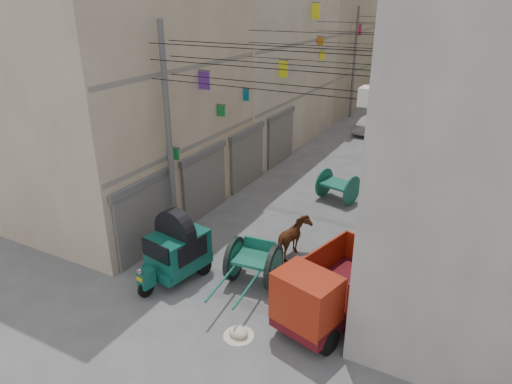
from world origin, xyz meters
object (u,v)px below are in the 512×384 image
Objects in this scene: horse at (293,239)px; distant_car_grey at (432,110)px; second_cart at (338,186)px; feed_sack at (239,332)px; distant_car_green at (417,85)px; mini_truck at (325,296)px; tonga_cart at (254,262)px; distant_car_white at (373,123)px; auto_rickshaw at (176,248)px.

horse is 23.76m from distant_car_grey.
second_cart reaches higher than feed_sack.
second_cart is at bearing 102.40° from distant_car_green.
mini_truck is 8.85m from second_cart.
feed_sack is (0.86, -2.47, -0.64)m from tonga_cart.
second_cart is 0.41× the size of distant_car_green.
mini_truck is at bearing -59.48° from second_cart.
distant_car_green is (-0.00, 16.35, -0.02)m from distant_car_white.
distant_car_green is (1.11, 36.78, -0.46)m from auto_rickshaw.
mini_truck is 7.49× the size of feed_sack.
auto_rickshaw reaches higher than horse.
distant_car_grey is (1.68, 25.80, -0.15)m from tonga_cart.
auto_rickshaw reaches higher than distant_car_green.
horse is 0.38× the size of distant_car_green.
auto_rickshaw is 4.14m from horse.
distant_car_green is (-4.02, 36.84, -0.36)m from mini_truck.
auto_rickshaw is 20.46m from distant_car_white.
distant_car_green reaches higher than feed_sack.
distant_car_white is 6.93m from distant_car_grey.
second_cart is 0.47× the size of distant_car_white.
auto_rickshaw is 5.10× the size of feed_sack.
auto_rickshaw reaches higher than distant_car_white.
auto_rickshaw reaches higher than tonga_cart.
horse is (-0.37, 4.54, 0.58)m from feed_sack.
mini_truck is (5.13, -0.06, -0.10)m from auto_rickshaw.
distant_car_white reaches higher than distant_car_grey.
horse is at bearing 102.22° from distant_car_green.
distant_car_white is (1.12, 20.43, -0.44)m from auto_rickshaw.
horse reaches higher than distant_car_green.
mini_truck reaches higher than distant_car_white.
tonga_cart is at bearing 30.30° from auto_rickshaw.
second_cart is 5.47m from horse.
distant_car_grey is (2.94, 6.27, -0.04)m from distant_car_white.
horse is (2.86, 2.97, -0.39)m from auto_rickshaw.
horse is at bearing 55.68° from auto_rickshaw.
auto_rickshaw is at bearing -98.95° from distant_car_grey.
horse is at bearing 104.01° from distant_car_white.
tonga_cart is 2.93m from mini_truck.
distant_car_white is at bearing -80.83° from horse.
distant_car_grey is 10.50m from distant_car_green.
auto_rickshaw is 1.50× the size of second_cart.
mini_truck is 2.40× the size of horse.
feed_sack is 38.41m from distant_car_green.
tonga_cart reaches higher than feed_sack.
tonga_cart is 0.90× the size of distant_car_grey.
tonga_cart is 2.13m from horse.
mini_truck reaches higher than auto_rickshaw.
mini_truck is at bearing 38.55° from feed_sack.
second_cart is at bearing -94.68° from distant_car_grey.
feed_sack is at bearing -91.99° from distant_car_grey.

